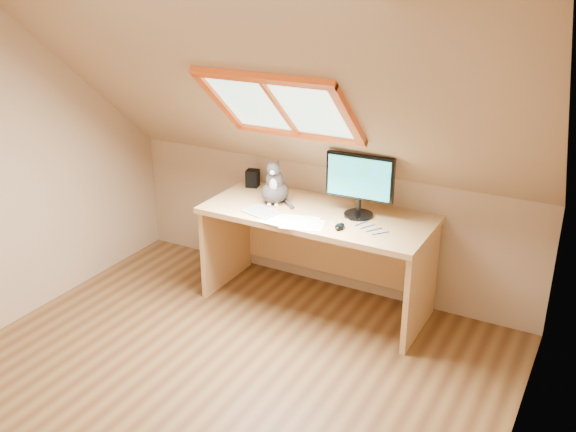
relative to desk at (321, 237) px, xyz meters
The scene contains 10 objects.
ground 1.56m from the desk, 94.57° to the right, with size 3.50×3.50×0.00m, color brown.
room_shell 1.78m from the desk, 94.29° to the right, with size 3.52×3.52×2.41m.
desk is the anchor object (origin of this frame).
monitor 0.58m from the desk, ahead, with size 0.50×0.21×0.46m.
cat 0.52m from the desk, behind, with size 0.26×0.29×0.37m.
desk_speaker 0.79m from the desk, 165.96° to the left, with size 0.10×0.10×0.14m, color black.
graphics_tablet 0.52m from the desk, 141.77° to the right, with size 0.26×0.18×0.01m, color #B2B2B7.
mouse 0.46m from the desk, 45.39° to the right, with size 0.06×0.11×0.03m, color black.
papers 0.41m from the desk, 99.98° to the right, with size 0.35×0.30×0.01m.
cables 0.48m from the desk, 27.40° to the right, with size 0.51×0.26×0.01m.
Camera 1 is at (2.03, -2.58, 2.55)m, focal length 40.00 mm.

